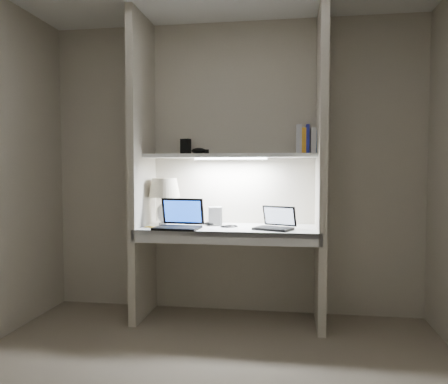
% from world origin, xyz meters
% --- Properties ---
extents(back_wall, '(3.20, 0.01, 2.50)m').
position_xyz_m(back_wall, '(0.00, 1.50, 1.25)').
color(back_wall, beige).
rests_on(back_wall, floor).
extents(alcove_panel_left, '(0.06, 0.55, 2.50)m').
position_xyz_m(alcove_panel_left, '(-0.73, 1.23, 1.25)').
color(alcove_panel_left, beige).
rests_on(alcove_panel_left, floor).
extents(alcove_panel_right, '(0.06, 0.55, 2.50)m').
position_xyz_m(alcove_panel_right, '(0.73, 1.23, 1.25)').
color(alcove_panel_right, beige).
rests_on(alcove_panel_right, floor).
extents(desk, '(1.40, 0.55, 0.04)m').
position_xyz_m(desk, '(0.00, 1.23, 0.75)').
color(desk, white).
rests_on(desk, alcove_panel_left).
extents(desk_apron, '(1.46, 0.03, 0.10)m').
position_xyz_m(desk_apron, '(0.00, 0.96, 0.72)').
color(desk_apron, silver).
rests_on(desk_apron, desk).
extents(shelf, '(1.40, 0.36, 0.03)m').
position_xyz_m(shelf, '(0.00, 1.32, 1.35)').
color(shelf, silver).
rests_on(shelf, back_wall).
extents(strip_light, '(0.60, 0.04, 0.02)m').
position_xyz_m(strip_light, '(0.00, 1.32, 1.33)').
color(strip_light, white).
rests_on(strip_light, shelf).
extents(table_lamp, '(0.27, 0.27, 0.39)m').
position_xyz_m(table_lamp, '(-0.56, 1.31, 1.04)').
color(table_lamp, white).
rests_on(table_lamp, desk).
extents(laptop_main, '(0.37, 0.32, 0.23)m').
position_xyz_m(laptop_main, '(-0.38, 1.10, 0.82)').
color(laptop_main, black).
rests_on(laptop_main, desk).
extents(laptop_netbook, '(0.35, 0.33, 0.18)m').
position_xyz_m(laptop_netbook, '(0.38, 1.15, 0.81)').
color(laptop_netbook, black).
rests_on(laptop_netbook, desk).
extents(speaker, '(0.13, 0.10, 0.16)m').
position_xyz_m(speaker, '(-0.13, 1.31, 0.85)').
color(speaker, silver).
rests_on(speaker, desk).
extents(mouse, '(0.10, 0.08, 0.03)m').
position_xyz_m(mouse, '(-0.17, 1.28, 0.79)').
color(mouse, black).
rests_on(mouse, desk).
extents(cable_coil, '(0.14, 0.14, 0.01)m').
position_xyz_m(cable_coil, '(0.02, 1.23, 0.78)').
color(cable_coil, black).
rests_on(cable_coil, desk).
extents(sticky_note, '(0.09, 0.09, 0.00)m').
position_xyz_m(sticky_note, '(-0.64, 1.13, 0.77)').
color(sticky_note, yellow).
rests_on(sticky_note, desk).
extents(book_row, '(0.22, 0.16, 0.24)m').
position_xyz_m(book_row, '(0.65, 1.39, 1.48)').
color(book_row, silver).
rests_on(book_row, shelf).
extents(shelf_box, '(0.09, 0.07, 0.14)m').
position_xyz_m(shelf_box, '(-0.40, 1.42, 1.43)').
color(shelf_box, black).
rests_on(shelf_box, shelf).
extents(shelf_gadget, '(0.14, 0.11, 0.05)m').
position_xyz_m(shelf_gadget, '(-0.27, 1.34, 1.39)').
color(shelf_gadget, black).
rests_on(shelf_gadget, shelf).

